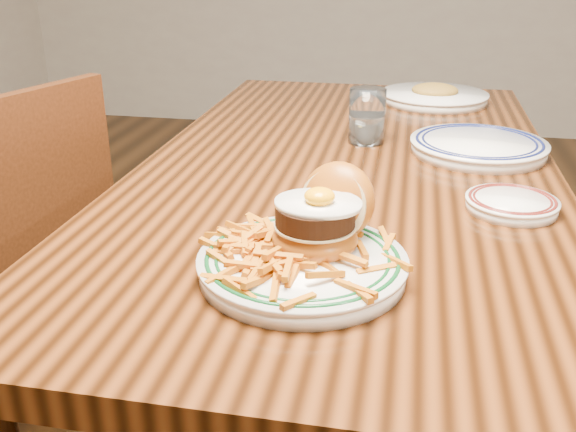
% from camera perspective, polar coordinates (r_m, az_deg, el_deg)
% --- Properties ---
extents(table, '(0.85, 1.60, 0.75)m').
position_cam_1_polar(table, '(1.38, 5.28, 1.34)').
color(table, black).
rests_on(table, floor).
extents(chair_left, '(0.53, 0.53, 0.91)m').
position_cam_1_polar(chair_left, '(1.59, -23.40, -4.58)').
color(chair_left, '#43200D').
rests_on(chair_left, floor).
extents(main_plate, '(0.29, 0.31, 0.14)m').
position_cam_1_polar(main_plate, '(0.89, 1.85, -2.63)').
color(main_plate, white).
rests_on(main_plate, table).
extents(side_plate, '(0.16, 0.16, 0.02)m').
position_cam_1_polar(side_plate, '(1.16, 19.27, 1.11)').
color(side_plate, white).
rests_on(side_plate, table).
extents(rear_plate, '(0.29, 0.29, 0.03)m').
position_cam_1_polar(rear_plate, '(1.46, 16.57, 6.03)').
color(rear_plate, white).
rests_on(rear_plate, table).
extents(water_glass, '(0.08, 0.08, 0.12)m').
position_cam_1_polar(water_glass, '(1.48, 7.02, 8.54)').
color(water_glass, white).
rests_on(water_glass, table).
extents(far_plate, '(0.30, 0.30, 0.05)m').
position_cam_1_polar(far_plate, '(1.91, 12.88, 10.36)').
color(far_plate, white).
rests_on(far_plate, table).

